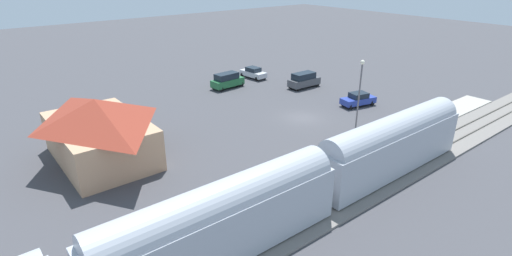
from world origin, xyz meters
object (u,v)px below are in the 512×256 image
at_px(pedestrian_on_platform, 417,121).
at_px(suv_green, 227,80).
at_px(sedan_silver, 253,73).
at_px(station_building, 99,129).
at_px(suv_charcoal, 304,80).
at_px(light_pole_near_platform, 360,90).
at_px(sedan_blue, 358,99).

xyz_separation_m(pedestrian_on_platform, suv_green, (26.14, 6.56, -0.13)).
bearing_deg(sedan_silver, station_building, 115.37).
xyz_separation_m(station_building, sedan_silver, (13.37, -28.20, -2.18)).
bearing_deg(sedan_silver, suv_charcoal, -163.04).
relative_size(station_building, light_pole_near_platform, 1.50).
bearing_deg(station_building, light_pole_near_platform, -116.35).
bearing_deg(sedan_blue, suv_green, 27.18).
relative_size(sedan_silver, suv_charcoal, 0.94).
bearing_deg(suv_charcoal, light_pole_near_platform, 152.67).
xyz_separation_m(sedan_silver, suv_green, (-1.86, 6.26, 0.27)).
bearing_deg(sedan_blue, pedestrian_on_platform, 167.39).
xyz_separation_m(sedan_blue, suv_green, (16.83, 8.64, 0.27)).
xyz_separation_m(suv_charcoal, light_pole_near_platform, (-15.92, 8.23, 3.93)).
height_order(sedan_blue, suv_charcoal, suv_charcoal).
height_order(suv_green, suv_charcoal, same).
height_order(pedestrian_on_platform, suv_green, suv_green).
distance_m(station_building, sedan_blue, 31.11).
relative_size(suv_green, suv_charcoal, 1.02).
relative_size(sedan_blue, light_pole_near_platform, 0.59).
bearing_deg(pedestrian_on_platform, station_building, 62.84).
distance_m(station_building, light_pole_near_platform, 25.31).
relative_size(station_building, sedan_blue, 2.54).
bearing_deg(sedan_silver, sedan_blue, -172.73).
height_order(station_building, suv_charcoal, station_building).
height_order(sedan_silver, sedan_blue, same).
distance_m(pedestrian_on_platform, light_pole_near_platform, 7.80).
bearing_deg(pedestrian_on_platform, sedan_blue, -12.61).
bearing_deg(station_building, sedan_blue, -99.85).
relative_size(pedestrian_on_platform, sedan_blue, 0.36).
bearing_deg(sedan_silver, suv_green, 106.52).
bearing_deg(pedestrian_on_platform, sedan_silver, 0.61).
bearing_deg(sedan_silver, pedestrian_on_platform, -179.39).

